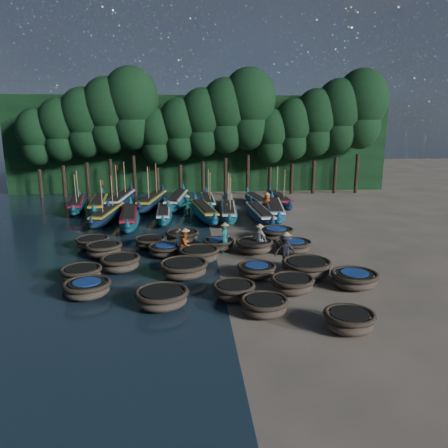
{
  "coord_description": "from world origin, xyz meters",
  "views": [
    {
      "loc": [
        -1.55,
        -24.34,
        7.48
      ],
      "look_at": [
        0.67,
        1.53,
        1.3
      ],
      "focal_mm": 35.0,
      "sensor_mm": 36.0,
      "label": 1
    }
  ],
  "objects": [
    {
      "name": "coracle_22",
      "position": [
        -1.91,
        2.03,
        0.45
      ],
      "size": [
        2.11,
        2.11,
        0.79
      ],
      "rotation": [
        0.0,
        0.0,
        0.09
      ],
      "color": "brown",
      "rests_on": "ground"
    },
    {
      "name": "fisherman_6",
      "position": [
        4.92,
        10.11,
        0.91
      ],
      "size": [
        0.77,
        0.96,
        1.91
      ],
      "rotation": [
        0.0,
        0.0,
        5.02
      ],
      "color": "#C7541A",
      "rests_on": "ground"
    },
    {
      "name": "tree_9",
      "position": [
        4.7,
        20.0,
        8.67
      ],
      "size": [
        5.34,
        5.34,
        12.58
      ],
      "color": "black",
      "rests_on": "ground"
    },
    {
      "name": "coracle_18",
      "position": [
        2.26,
        -0.39,
        0.44
      ],
      "size": [
        2.56,
        2.56,
        0.77
      ],
      "rotation": [
        0.0,
        0.0,
        -0.32
      ],
      "color": "brown",
      "rests_on": "ground"
    },
    {
      "name": "ground",
      "position": [
        0.0,
        0.0,
        0.0
      ],
      "size": [
        120.0,
        120.0,
        0.0
      ],
      "primitive_type": "plane",
      "color": "gray",
      "rests_on": "ground"
    },
    {
      "name": "fisherman_2",
      "position": [
        -1.7,
        -1.06,
        0.87
      ],
      "size": [
        0.87,
        0.97,
        1.84
      ],
      "rotation": [
        0.0,
        0.0,
        1.19
      ],
      "color": "#C7541A",
      "rests_on": "ground"
    },
    {
      "name": "fisherman_5",
      "position": [
        -1.58,
        9.93,
        0.87
      ],
      "size": [
        1.35,
        1.5,
        1.86
      ],
      "rotation": [
        0.0,
        0.0,
        4.03
      ],
      "color": "#18665F",
      "rests_on": "ground"
    },
    {
      "name": "long_boat_5",
      "position": [
        -0.28,
        8.98,
        0.56
      ],
      "size": [
        2.68,
        8.25,
        1.47
      ],
      "rotation": [
        0.0,
        0.0,
        0.15
      ],
      "color": "#165376",
      "rests_on": "ground"
    },
    {
      "name": "coracle_20",
      "position": [
        -7.24,
        1.31,
        0.4
      ],
      "size": [
        2.43,
        2.43,
        0.69
      ],
      "rotation": [
        0.0,
        0.0,
        0.41
      ],
      "color": "brown",
      "rests_on": "ground"
    },
    {
      "name": "long_boat_9",
      "position": [
        -10.87,
        12.84,
        0.52
      ],
      "size": [
        2.56,
        7.6,
        3.27
      ],
      "rotation": [
        0.0,
        0.0,
        0.17
      ],
      "color": "#0E4A52",
      "rests_on": "ground"
    },
    {
      "name": "long_boat_6",
      "position": [
        1.64,
        8.71,
        0.54
      ],
      "size": [
        2.0,
        7.98,
        3.4
      ],
      "rotation": [
        0.0,
        0.0,
        -0.08
      ],
      "color": "#0E4A52",
      "rests_on": "ground"
    },
    {
      "name": "long_boat_2",
      "position": [
        -7.58,
        8.55,
        0.53
      ],
      "size": [
        2.27,
        7.86,
        3.36
      ],
      "rotation": [
        0.0,
        0.0,
        -0.12
      ],
      "color": "#0E1F36",
      "rests_on": "ground"
    },
    {
      "name": "coracle_6",
      "position": [
        -2.66,
        -7.58,
        0.45
      ],
      "size": [
        2.52,
        2.52,
        0.78
      ],
      "rotation": [
        0.0,
        0.0,
        0.26
      ],
      "color": "brown",
      "rests_on": "ground"
    },
    {
      "name": "tree_1",
      "position": [
        -13.7,
        20.0,
        6.65
      ],
      "size": [
        4.09,
        4.09,
        9.65
      ],
      "color": "black",
      "rests_on": "ground"
    },
    {
      "name": "coracle_3",
      "position": [
        1.37,
        -8.63,
        0.41
      ],
      "size": [
        2.24,
        2.24,
        0.71
      ],
      "rotation": [
        0.0,
        0.0,
        0.34
      ],
      "color": "brown",
      "rests_on": "ground"
    },
    {
      "name": "fisherman_4",
      "position": [
        2.53,
        -0.55,
        0.9
      ],
      "size": [
        0.94,
        1.02,
        1.88
      ],
      "rotation": [
        0.0,
        0.0,
        5.4
      ],
      "color": "beige",
      "rests_on": "ground"
    },
    {
      "name": "tree_8",
      "position": [
        2.4,
        20.0,
        8.0
      ],
      "size": [
        4.92,
        4.92,
        11.6
      ],
      "color": "black",
      "rests_on": "ground"
    },
    {
      "name": "long_boat_16",
      "position": [
        4.65,
        13.49,
        0.49
      ],
      "size": [
        2.14,
        7.27,
        1.29
      ],
      "rotation": [
        0.0,
        0.0,
        0.12
      ],
      "color": "#0E4A52",
      "rests_on": "ground"
    },
    {
      "name": "long_boat_11",
      "position": [
        -7.35,
        14.03,
        0.62
      ],
      "size": [
        2.36,
        9.13,
        3.89
      ],
      "rotation": [
        0.0,
        0.0,
        -0.09
      ],
      "color": "#0E1F36",
      "rests_on": "ground"
    },
    {
      "name": "long_boat_13",
      "position": [
        -2.49,
        13.68,
        0.6
      ],
      "size": [
        2.7,
        8.94,
        1.59
      ],
      "rotation": [
        0.0,
        0.0,
        -0.13
      ],
      "color": "#0E4A52",
      "rests_on": "ground"
    },
    {
      "name": "fisherman_3",
      "position": [
        3.49,
        -2.99,
        0.94
      ],
      "size": [
        1.31,
        0.96,
        2.01
      ],
      "rotation": [
        0.0,
        0.0,
        6.01
      ],
      "color": "black",
      "rests_on": "ground"
    },
    {
      "name": "long_boat_10",
      "position": [
        -8.99,
        12.46,
        0.57
      ],
      "size": [
        2.33,
        8.5,
        1.5
      ],
      "rotation": [
        0.0,
        0.0,
        0.1
      ],
      "color": "#0E4A52",
      "rests_on": "ground"
    },
    {
      "name": "long_boat_7",
      "position": [
        3.89,
        7.49,
        0.55
      ],
      "size": [
        1.8,
        8.27,
        1.46
      ],
      "rotation": [
        0.0,
        0.0,
        0.04
      ],
      "color": "#0E1F36",
      "rests_on": "ground"
    },
    {
      "name": "coracle_24",
      "position": [
        4.05,
        2.12,
        0.46
      ],
      "size": [
        2.48,
        2.48,
        0.8
      ],
      "rotation": [
        0.0,
        0.0,
        0.22
      ],
      "color": "brown",
      "rests_on": "ground"
    },
    {
      "name": "coracle_7",
      "position": [
        0.36,
        -6.95,
        0.4
      ],
      "size": [
        1.86,
        1.86,
        0.71
      ],
      "rotation": [
        0.0,
        0.0,
        0.1
      ],
      "color": "brown",
      "rests_on": "ground"
    },
    {
      "name": "tree_14",
      "position": [
        16.2,
        20.0,
        8.67
      ],
      "size": [
        5.34,
        5.34,
        12.58
      ],
      "color": "black",
      "rests_on": "ground"
    },
    {
      "name": "coracle_8",
      "position": [
        3.01,
        -6.51,
        0.43
      ],
      "size": [
        1.96,
        1.96,
        0.75
      ],
      "rotation": [
        0.0,
        0.0,
        0.05
      ],
      "color": "brown",
      "rests_on": "ground"
    },
    {
      "name": "tree_2",
      "position": [
        -11.4,
        20.0,
        7.32
      ],
      "size": [
        4.51,
        4.51,
        10.63
      ],
      "color": "black",
      "rests_on": "ground"
    },
    {
      "name": "fisherman_1",
      "position": [
        0.56,
        -0.25,
        0.96
      ],
      "size": [
        0.71,
        0.75,
        1.92
      ],
      "rotation": [
        0.0,
        0.0,
        0.91
      ],
      "color": "#18665F",
      "rests_on": "ground"
    },
    {
      "name": "tree_10",
      "position": [
        7.0,
        20.0,
        5.97
      ],
      "size": [
        3.68,
        3.68,
        8.68
      ],
      "color": "black",
      "rests_on": "ground"
    },
    {
      "name": "coracle_16",
      "position": [
        -2.8,
        -0.59,
        0.38
      ],
      "size": [
        2.13,
        2.13,
        0.67
      ],
      "rotation": [
        0.0,
        0.0,
        -0.15
      ],
      "color": "brown",
      "rests_on": "ground"
    },
    {
      "name": "long_boat_8",
      "position": [
        5.34,
        8.98,
        0.58
      ],
      "size": [
        2.6,
        8.64,
        1.53
      ],
      "rotation": [
        0.0,
        0.0,
        -0.13
      ],
      "color": "#165376",
      "rests_on": "ground"
    },
    {
      "name": "long_boat_12",
      "position": [
        -4.6,
        13.59,
        0.6
      ],
      "size": [
        2.96,
        8.79,
        3.78
      ],
      "rotation": [
        0.0,
        0.0,
        -0.17
      ],
      "color": "#0E1F36",
      "rests_on": "ground"
    },
    {
      "name": "coracle_11",
      "position": [
        -4.98,
        -3.0,
        0.46
      ],
      "size": [
        2.07,
        2.07,
        0.81
      ],
      "rotation": [
        0.0,
        0.0,
        -0.13
      ],
      "color": "brown",
      "rests_on": "ground"
    },
    {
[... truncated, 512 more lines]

